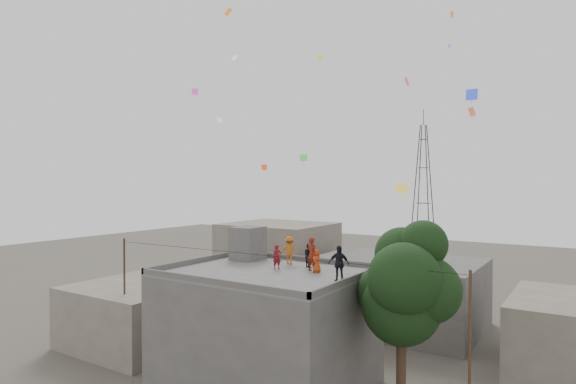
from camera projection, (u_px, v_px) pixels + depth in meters
name	position (u px, v px, depth m)	size (l,w,h in m)	color
main_building	(266.00, 329.00, 25.36)	(10.00, 8.00, 6.10)	#4E4C49
parapet	(266.00, 269.00, 25.30)	(10.00, 8.00, 0.30)	#4E4C49
stair_head_box	(248.00, 243.00, 29.20)	(1.60, 1.80, 2.00)	#4E4C49
neighbor_west	(153.00, 310.00, 33.03)	(8.00, 10.00, 4.00)	#655F50
neighbor_north	(396.00, 293.00, 36.05)	(12.00, 9.00, 5.00)	#4E4C49
neighbor_northwest	(278.00, 261.00, 44.22)	(9.00, 8.00, 7.00)	#655F50
tree	(406.00, 286.00, 21.81)	(4.90, 4.60, 9.10)	black
utility_line	(260.00, 322.00, 24.03)	(20.12, 0.62, 7.40)	black
transmission_tower	(423.00, 196.00, 61.01)	(2.97, 2.97, 20.01)	black
person_red_adult	(312.00, 254.00, 25.46)	(0.66, 0.43, 1.80)	maroon
person_orange_child	(317.00, 261.00, 25.02)	(0.60, 0.39, 1.23)	#B83D15
person_dark_child	(309.00, 255.00, 26.58)	(0.65, 0.50, 1.33)	black
person_dark_adult	(339.00, 264.00, 22.68)	(1.01, 0.42, 1.72)	black
person_orange_adult	(290.00, 250.00, 27.64)	(1.03, 0.59, 1.59)	#B75914
person_red_child	(277.00, 257.00, 26.04)	(0.48, 0.31, 1.31)	maroon
kites	(341.00, 96.00, 30.65)	(19.30, 17.61, 12.06)	red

